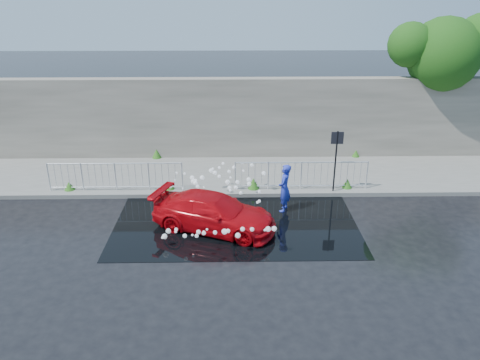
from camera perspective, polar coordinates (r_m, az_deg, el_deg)
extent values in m
plane|color=black|center=(14.93, -2.41, -6.85)|extent=(90.00, 90.00, 0.00)
cube|color=#61625D|center=(19.41, -2.11, 0.65)|extent=(30.00, 4.00, 0.15)
cube|color=#61625D|center=(17.57, -2.21, -1.79)|extent=(30.00, 0.25, 0.16)
cube|color=#5E594F|center=(20.91, -2.08, 7.57)|extent=(30.00, 0.60, 3.50)
cube|color=black|center=(15.80, -0.52, -5.03)|extent=(8.00, 5.00, 0.01)
cylinder|color=black|center=(17.62, 11.53, 1.95)|extent=(0.06, 0.06, 2.50)
cube|color=black|center=(17.30, 11.79, 5.05)|extent=(0.45, 0.04, 0.45)
cylinder|color=#332114|center=(23.76, 23.16, 9.12)|extent=(0.36, 0.36, 5.00)
sphere|color=#174911|center=(22.49, 23.60, 13.86)|extent=(3.18, 3.18, 3.18)
sphere|color=#174911|center=(21.88, 20.06, 15.23)|extent=(1.92, 1.92, 1.92)
cylinder|color=silver|center=(18.94, -22.29, 0.35)|extent=(0.05, 0.05, 1.10)
cylinder|color=silver|center=(17.74, -7.07, 0.48)|extent=(0.05, 0.05, 1.10)
cylinder|color=silver|center=(17.99, -15.10, 1.95)|extent=(5.00, 0.04, 0.04)
cylinder|color=silver|center=(18.34, -14.80, -0.83)|extent=(5.00, 0.04, 0.04)
cylinder|color=silver|center=(17.64, -0.60, 0.53)|extent=(0.05, 0.05, 1.10)
cylinder|color=silver|center=(18.36, 15.20, 0.62)|extent=(0.05, 0.05, 1.10)
cylinder|color=silver|center=(17.64, 7.55, 2.14)|extent=(5.00, 0.04, 0.04)
cylinder|color=silver|center=(18.00, 7.39, -0.69)|extent=(5.00, 0.04, 0.04)
cone|color=#245316|center=(18.88, -20.09, -0.67)|extent=(0.40, 0.40, 0.32)
cone|color=#245316|center=(17.99, -8.58, -0.60)|extent=(0.36, 0.36, 0.34)
cone|color=#245316|center=(17.83, 1.65, -0.40)|extent=(0.44, 0.44, 0.42)
cone|color=#245316|center=(18.37, 12.95, -0.40)|extent=(0.38, 0.38, 0.36)
cone|color=#245316|center=(21.35, -10.12, 3.20)|extent=(0.42, 0.42, 0.40)
cone|color=#245316|center=(21.83, 13.94, 3.17)|extent=(0.34, 0.34, 0.30)
sphere|color=white|center=(16.66, -5.18, -0.83)|extent=(0.15, 0.15, 0.15)
sphere|color=white|center=(16.98, -4.64, 0.28)|extent=(0.18, 0.18, 0.18)
sphere|color=white|center=(17.54, 0.39, 1.13)|extent=(0.10, 0.10, 0.10)
sphere|color=white|center=(16.59, -7.97, -2.31)|extent=(0.08, 0.08, 0.08)
sphere|color=white|center=(16.50, -5.70, -2.18)|extent=(0.17, 0.17, 0.17)
sphere|color=white|center=(17.05, -5.72, -0.19)|extent=(0.18, 0.18, 0.18)
sphere|color=white|center=(16.61, -1.22, -1.28)|extent=(0.10, 0.10, 0.10)
sphere|color=white|center=(17.19, -5.86, 0.29)|extent=(0.17, 0.17, 0.17)
sphere|color=white|center=(17.63, 1.45, 1.84)|extent=(0.13, 0.13, 0.13)
sphere|color=white|center=(16.22, -0.23, -3.47)|extent=(0.08, 0.08, 0.08)
sphere|color=white|center=(16.98, -5.43, -0.40)|extent=(0.17, 0.17, 0.17)
sphere|color=white|center=(17.57, -6.77, 0.77)|extent=(0.10, 0.10, 0.10)
sphere|color=white|center=(16.73, 0.10, -1.58)|extent=(0.13, 0.13, 0.13)
sphere|color=white|center=(17.94, -2.09, 2.03)|extent=(0.11, 0.11, 0.11)
sphere|color=white|center=(16.35, -3.39, -1.52)|extent=(0.12, 0.12, 0.12)
sphere|color=white|center=(16.87, -0.32, -0.26)|extent=(0.15, 0.15, 0.15)
sphere|color=white|center=(16.72, -4.44, -0.87)|extent=(0.06, 0.06, 0.06)
sphere|color=white|center=(16.76, 1.11, -0.49)|extent=(0.17, 0.17, 0.17)
sphere|color=white|center=(16.13, -3.20, -3.79)|extent=(0.09, 0.09, 0.09)
sphere|color=white|center=(16.68, -1.29, -0.96)|extent=(0.15, 0.15, 0.15)
sphere|color=white|center=(16.51, 2.37, -1.46)|extent=(0.12, 0.12, 0.12)
sphere|color=white|center=(16.28, 2.13, -2.75)|extent=(0.09, 0.09, 0.09)
sphere|color=white|center=(16.77, -0.50, -0.92)|extent=(0.14, 0.14, 0.14)
sphere|color=white|center=(16.57, -6.57, -1.84)|extent=(0.17, 0.17, 0.17)
sphere|color=white|center=(16.69, -6.98, -1.02)|extent=(0.06, 0.06, 0.06)
sphere|color=white|center=(17.54, -3.33, 1.38)|extent=(0.09, 0.09, 0.09)
sphere|color=white|center=(17.47, -7.75, 0.85)|extent=(0.10, 0.10, 0.10)
sphere|color=white|center=(16.88, -8.49, -0.82)|extent=(0.11, 0.11, 0.11)
sphere|color=white|center=(17.39, 2.90, 0.83)|extent=(0.16, 0.16, 0.16)
sphere|color=white|center=(17.82, -2.53, 1.51)|extent=(0.12, 0.12, 0.12)
sphere|color=white|center=(16.33, 2.36, -2.60)|extent=(0.12, 0.12, 0.12)
sphere|color=white|center=(17.09, -2.55, 0.44)|extent=(0.14, 0.14, 0.14)
sphere|color=white|center=(16.83, -1.54, -0.25)|extent=(0.17, 0.17, 0.17)
sphere|color=white|center=(17.35, -1.34, 1.03)|extent=(0.13, 0.13, 0.13)
sphere|color=white|center=(17.06, -1.16, 0.30)|extent=(0.09, 0.09, 0.09)
sphere|color=white|center=(17.16, -3.08, 0.88)|extent=(0.16, 0.16, 0.16)
sphere|color=white|center=(17.14, 1.06, 0.06)|extent=(0.17, 0.17, 0.17)
sphere|color=white|center=(17.71, -0.72, 1.55)|extent=(0.15, 0.15, 0.15)
sphere|color=white|center=(16.28, -5.68, -2.95)|extent=(0.11, 0.11, 0.11)
sphere|color=white|center=(17.07, -5.43, -0.05)|extent=(0.13, 0.13, 0.13)
sphere|color=white|center=(17.26, -7.92, -0.02)|extent=(0.07, 0.07, 0.07)
sphere|color=white|center=(17.86, 0.28, 2.04)|extent=(0.09, 0.09, 0.09)
sphere|color=white|center=(17.52, -3.55, 1.15)|extent=(0.17, 0.17, 0.17)
sphere|color=white|center=(16.02, -3.03, -3.89)|extent=(0.12, 0.12, 0.12)
sphere|color=white|center=(14.42, -9.44, -6.95)|extent=(0.08, 0.08, 0.08)
sphere|color=white|center=(14.08, -4.05, -6.03)|extent=(0.08, 0.08, 0.08)
sphere|color=white|center=(13.93, -1.46, -6.22)|extent=(0.13, 0.13, 0.13)
sphere|color=white|center=(14.28, -5.83, -6.69)|extent=(0.08, 0.08, 0.08)
sphere|color=white|center=(14.16, 3.44, -5.99)|extent=(0.17, 0.17, 0.17)
sphere|color=white|center=(14.20, -6.75, -6.78)|extent=(0.13, 0.13, 0.13)
sphere|color=white|center=(14.40, -9.18, -6.80)|extent=(0.17, 0.17, 0.17)
sphere|color=white|center=(13.39, -8.73, -6.16)|extent=(0.15, 0.15, 0.15)
sphere|color=white|center=(12.97, -5.09, -6.33)|extent=(0.13, 0.13, 0.13)
sphere|color=white|center=(13.61, 4.18, -5.93)|extent=(0.16, 0.16, 0.16)
sphere|color=white|center=(13.49, -7.84, -6.28)|extent=(0.08, 0.08, 0.08)
sphere|color=white|center=(13.48, -5.30, -6.79)|extent=(0.12, 0.12, 0.12)
sphere|color=white|center=(13.99, 1.49, -6.03)|extent=(0.13, 0.13, 0.13)
sphere|color=white|center=(13.75, -0.27, -6.77)|extent=(0.16, 0.16, 0.16)
sphere|color=white|center=(13.74, -4.43, -6.48)|extent=(0.13, 0.13, 0.13)
sphere|color=white|center=(13.99, -1.90, -6.30)|extent=(0.17, 0.17, 0.17)
sphere|color=white|center=(13.23, -3.06, -6.40)|extent=(0.12, 0.12, 0.12)
sphere|color=white|center=(13.52, -7.79, -5.99)|extent=(0.10, 0.10, 0.10)
sphere|color=white|center=(13.13, 0.31, -6.00)|extent=(0.13, 0.13, 0.13)
sphere|color=white|center=(14.35, 1.99, -6.57)|extent=(0.11, 0.11, 0.11)
sphere|color=white|center=(13.95, 3.06, -6.11)|extent=(0.08, 0.08, 0.08)
sphere|color=white|center=(13.87, -4.45, -6.28)|extent=(0.06, 0.06, 0.06)
imported|color=#B6070E|center=(15.10, -3.18, -3.99)|extent=(4.36, 2.97, 1.17)
imported|color=#2533BA|center=(16.25, 5.44, -0.98)|extent=(0.59, 0.72, 1.72)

